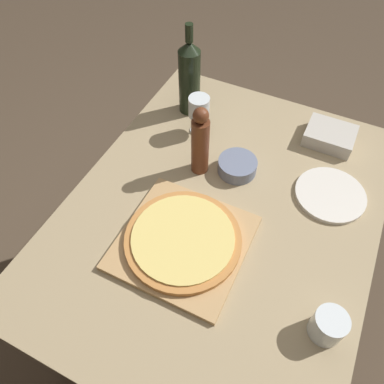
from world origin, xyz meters
name	(u,v)px	position (x,y,z in m)	size (l,w,h in m)	color
ground_plane	(212,297)	(0.00, 0.00, 0.00)	(12.00, 12.00, 0.00)	#4C3D2D
dining_table	(220,225)	(0.00, 0.00, 0.63)	(0.95, 1.23, 0.72)	#9E8966
cutting_board	(183,242)	(-0.05, -0.17, 0.73)	(0.36, 0.36, 0.02)	tan
pizza	(183,239)	(-0.05, -0.17, 0.75)	(0.34, 0.34, 0.02)	#BC7A3D
wine_bottle	(189,77)	(-0.31, 0.39, 0.87)	(0.08, 0.08, 0.35)	black
pepper_mill	(200,143)	(-0.14, 0.13, 0.85)	(0.06, 0.06, 0.26)	#5B2D19
wine_glass	(199,108)	(-0.22, 0.29, 0.83)	(0.08, 0.08, 0.15)	silver
small_bowl	(237,166)	(-0.02, 0.17, 0.75)	(0.13, 0.13, 0.05)	slate
drinking_tumbler	(328,326)	(0.39, -0.24, 0.77)	(0.09, 0.09, 0.09)	silver
dinner_plate	(330,195)	(0.30, 0.20, 0.73)	(0.23, 0.23, 0.01)	silver
food_container	(330,136)	(0.23, 0.45, 0.75)	(0.17, 0.14, 0.05)	#BCB7AD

